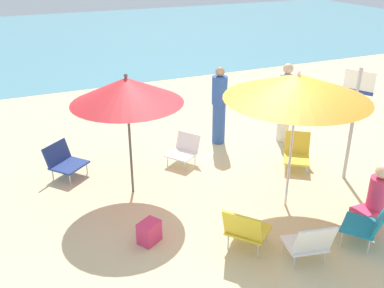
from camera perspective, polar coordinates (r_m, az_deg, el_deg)
ground_plane at (r=7.07m, az=6.18°, el=-7.22°), size 40.00×40.00×0.00m
sea_water at (r=20.64m, az=-15.14°, el=13.31°), size 40.00×16.00×0.01m
umbrella_orange at (r=6.27m, az=13.59°, el=7.29°), size 2.07×2.07×2.16m
umbrella_red at (r=6.61m, az=-8.52°, el=6.93°), size 1.71×1.71×1.99m
beach_chair_a at (r=5.75m, az=15.05°, el=-12.32°), size 0.59×0.61×0.65m
beach_chair_b at (r=8.16m, az=13.52°, el=-0.97°), size 0.71×0.75×0.61m
beach_chair_c at (r=7.92m, az=-16.36°, el=-2.05°), size 0.79×0.79×0.58m
beach_chair_d at (r=8.07m, az=-1.03°, el=-0.71°), size 0.70×0.69×0.53m
beach_chair_e at (r=6.35m, az=21.96°, el=-9.64°), size 0.72×0.72×0.58m
beach_chair_f at (r=5.84m, az=7.02°, el=-10.90°), size 0.77×0.76×0.66m
person_a at (r=8.74m, az=3.57°, el=5.00°), size 0.31×0.31×1.58m
person_b at (r=6.76m, az=22.83°, el=-6.29°), size 0.54×0.29×0.95m
person_c at (r=9.01m, az=12.06°, el=5.33°), size 0.29×0.29×1.62m
warning_sign at (r=7.61m, az=20.48°, el=4.39°), size 0.24×0.46×1.96m
beach_bag at (r=6.07m, az=-5.60°, el=-11.37°), size 0.36×0.34×0.31m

